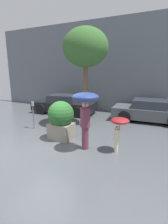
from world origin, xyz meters
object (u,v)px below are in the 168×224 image
object	(u,v)px
parked_car_near	(64,104)
person_child	(119,125)
person_adult	(85,108)
planter_box	(61,119)
street_tree	(85,48)
parking_meter	(33,110)
parked_car_far	(149,111)

from	to	relation	value
parked_car_near	person_child	bearing A→B (deg)	-136.59
person_adult	planter_box	bearing A→B (deg)	-140.44
parked_car_near	street_tree	world-z (taller)	street_tree
person_adult	parking_meter	world-z (taller)	person_adult
person_child	parked_car_near	size ratio (longest dim) A/B	0.29
person_adult	person_child	xyz separation A→B (m)	(1.09, 0.37, -0.56)
planter_box	person_adult	world-z (taller)	person_adult
person_adult	street_tree	world-z (taller)	street_tree
parked_car_far	parking_meter	bearing A→B (deg)	124.24
person_child	parking_meter	size ratio (longest dim) A/B	0.92
planter_box	parked_car_near	bearing A→B (deg)	121.58
planter_box	person_adult	xyz separation A→B (m)	(1.35, -0.49, 0.69)
planter_box	parking_meter	distance (m)	2.02
planter_box	person_child	world-z (taller)	planter_box
person_adult	street_tree	xyz separation A→B (m)	(-1.28, 2.59, 2.25)
parked_car_near	parked_car_far	size ratio (longest dim) A/B	1.05
person_adult	parking_meter	distance (m)	3.50
parked_car_far	street_tree	world-z (taller)	street_tree
person_child	parked_car_far	xyz separation A→B (m)	(0.48, 4.50, -0.42)
parked_car_far	parking_meter	xyz separation A→B (m)	(-4.87, -3.88, 0.38)
parked_car_near	street_tree	bearing A→B (deg)	-133.04
parked_car_near	parking_meter	world-z (taller)	parking_meter
parking_meter	person_child	bearing A→B (deg)	-8.10
parked_car_far	street_tree	distance (m)	4.87
person_child	street_tree	xyz separation A→B (m)	(-2.37, 2.22, 2.81)
person_child	street_tree	bearing A→B (deg)	105.05
parked_car_near	parking_meter	distance (m)	3.45
street_tree	person_child	bearing A→B (deg)	-43.06
person_adult	street_tree	size ratio (longest dim) A/B	0.44
planter_box	person_child	xyz separation A→B (m)	(2.44, -0.12, 0.13)
person_child	parked_car_near	world-z (taller)	person_child
street_tree	parking_meter	world-z (taller)	street_tree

